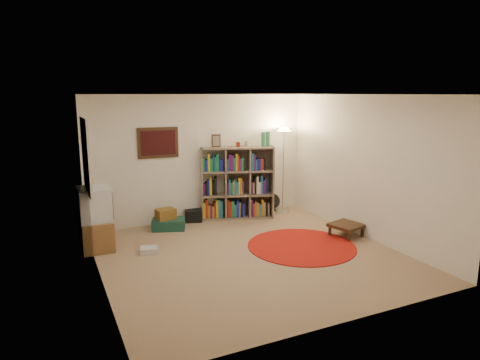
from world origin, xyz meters
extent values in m
cube|color=#957657|center=(0.00, 0.00, -0.01)|extent=(4.50, 4.50, 0.02)
cube|color=white|center=(0.00, 0.00, 2.51)|extent=(4.50, 4.50, 0.02)
cube|color=white|center=(0.00, 2.26, 1.25)|extent=(4.50, 0.02, 2.50)
cube|color=white|center=(0.00, -2.26, 1.25)|extent=(4.50, 0.02, 2.50)
cube|color=white|center=(-2.26, 0.00, 1.25)|extent=(0.02, 4.50, 2.50)
cube|color=white|center=(2.26, 0.00, 1.25)|extent=(0.02, 4.50, 2.50)
cube|color=#311E11|center=(-0.85, 2.23, 1.60)|extent=(0.78, 0.04, 0.58)
cube|color=#450D0F|center=(-0.85, 2.21, 1.60)|extent=(0.66, 0.01, 0.46)
cube|color=white|center=(-2.23, 1.30, 1.55)|extent=(0.03, 1.00, 1.20)
cube|color=beige|center=(1.85, 2.24, 1.20)|extent=(0.08, 0.01, 0.12)
cube|color=#786450|center=(0.70, 2.02, 0.02)|extent=(1.52, 0.86, 0.03)
cube|color=#786450|center=(0.70, 2.02, 1.45)|extent=(1.52, 0.86, 0.03)
cube|color=#786450|center=(0.02, 2.24, 0.73)|extent=(0.16, 0.41, 1.47)
cube|color=#786450|center=(1.38, 1.79, 0.73)|extent=(0.16, 0.41, 1.47)
cube|color=#786450|center=(0.76, 2.21, 0.73)|extent=(1.40, 0.48, 1.47)
cube|color=#786450|center=(0.46, 2.10, 0.73)|extent=(0.15, 0.39, 1.40)
cube|color=#786450|center=(0.93, 1.94, 0.73)|extent=(0.15, 0.39, 1.40)
cube|color=#786450|center=(0.70, 2.02, 0.49)|extent=(1.46, 0.82, 0.03)
cube|color=#786450|center=(0.70, 2.02, 0.98)|extent=(1.46, 0.82, 0.03)
cube|color=gold|center=(0.04, 2.19, 0.20)|extent=(0.09, 0.17, 0.32)
cube|color=#A82B18|center=(0.08, 2.18, 0.22)|extent=(0.09, 0.17, 0.37)
cube|color=#C17618|center=(0.13, 2.16, 0.16)|extent=(0.09, 0.17, 0.25)
cube|color=#511860|center=(0.17, 2.15, 0.16)|extent=(0.09, 0.17, 0.25)
cube|color=#C17618|center=(0.21, 2.14, 0.15)|extent=(0.08, 0.17, 0.23)
cube|color=#A82B18|center=(0.24, 2.12, 0.19)|extent=(0.08, 0.17, 0.31)
cube|color=gold|center=(0.28, 2.11, 0.22)|extent=(0.09, 0.17, 0.36)
cube|color=#246B84|center=(0.33, 2.10, 0.22)|extent=(0.09, 0.17, 0.37)
cube|color=#246B84|center=(0.37, 2.08, 0.21)|extent=(0.09, 0.17, 0.34)
cube|color=#511860|center=(0.04, 2.19, 0.63)|extent=(0.10, 0.17, 0.24)
cube|color=black|center=(0.09, 2.18, 0.64)|extent=(0.09, 0.17, 0.26)
cube|color=navy|center=(0.13, 2.16, 0.66)|extent=(0.09, 0.17, 0.30)
cube|color=gold|center=(0.17, 2.15, 0.68)|extent=(0.09, 0.17, 0.35)
cube|color=black|center=(0.21, 2.13, 0.64)|extent=(0.10, 0.17, 0.27)
cube|color=black|center=(0.26, 2.12, 0.69)|extent=(0.10, 0.17, 0.36)
cube|color=#18783D|center=(0.04, 2.19, 1.13)|extent=(0.10, 0.17, 0.29)
cube|color=navy|center=(0.09, 2.17, 1.10)|extent=(0.10, 0.18, 0.24)
cube|color=gold|center=(0.14, 2.16, 1.16)|extent=(0.09, 0.17, 0.36)
cube|color=#18783D|center=(0.19, 2.14, 1.12)|extent=(0.10, 0.17, 0.28)
cube|color=navy|center=(0.23, 2.13, 1.15)|extent=(0.08, 0.17, 0.33)
cube|color=#18783D|center=(0.26, 2.12, 1.13)|extent=(0.08, 0.17, 0.30)
cube|color=#18783D|center=(0.30, 2.11, 1.16)|extent=(0.10, 0.17, 0.35)
cube|color=navy|center=(0.34, 2.09, 1.13)|extent=(0.08, 0.17, 0.29)
cube|color=navy|center=(0.38, 2.08, 1.10)|extent=(0.10, 0.17, 0.25)
cube|color=#A82B18|center=(0.50, 2.04, 0.22)|extent=(0.09, 0.17, 0.36)
cube|color=#A82B18|center=(0.55, 2.02, 0.20)|extent=(0.09, 0.17, 0.33)
cube|color=#18783D|center=(0.59, 2.01, 0.20)|extent=(0.10, 0.17, 0.33)
cube|color=#246B84|center=(0.64, 1.99, 0.16)|extent=(0.09, 0.17, 0.25)
cube|color=navy|center=(0.68, 1.98, 0.21)|extent=(0.10, 0.17, 0.34)
cube|color=olive|center=(0.72, 1.97, 0.19)|extent=(0.08, 0.17, 0.30)
cube|color=black|center=(0.76, 1.96, 0.20)|extent=(0.09, 0.17, 0.34)
cube|color=navy|center=(0.80, 1.94, 0.18)|extent=(0.10, 0.17, 0.28)
cube|color=#511860|center=(0.50, 2.04, 0.63)|extent=(0.08, 0.17, 0.25)
cube|color=#246B84|center=(0.53, 2.03, 0.66)|extent=(0.08, 0.17, 0.31)
cube|color=#18783D|center=(0.57, 2.02, 0.63)|extent=(0.09, 0.17, 0.24)
cube|color=olive|center=(0.60, 2.01, 0.65)|extent=(0.08, 0.17, 0.28)
cube|color=#246B84|center=(0.63, 2.00, 0.66)|extent=(0.08, 0.17, 0.31)
cube|color=#246B84|center=(0.68, 1.98, 0.63)|extent=(0.10, 0.18, 0.25)
cube|color=gold|center=(0.72, 1.97, 0.67)|extent=(0.08, 0.17, 0.33)
cube|color=#C17618|center=(0.75, 1.96, 0.67)|extent=(0.08, 0.17, 0.32)
cube|color=#511860|center=(0.79, 1.95, 0.64)|extent=(0.08, 0.17, 0.27)
cube|color=#246B84|center=(0.49, 2.04, 1.11)|extent=(0.08, 0.17, 0.25)
cube|color=#511860|center=(0.53, 2.03, 1.16)|extent=(0.09, 0.17, 0.35)
cube|color=#511860|center=(0.58, 2.01, 1.15)|extent=(0.10, 0.17, 0.33)
cube|color=#18783D|center=(0.63, 2.00, 1.12)|extent=(0.09, 0.17, 0.27)
cube|color=gold|center=(0.66, 1.99, 1.16)|extent=(0.08, 0.17, 0.35)
cube|color=#A82B18|center=(0.70, 1.98, 1.14)|extent=(0.08, 0.17, 0.32)
cube|color=#511860|center=(0.73, 1.96, 1.11)|extent=(0.09, 0.17, 0.25)
cube|color=#18783D|center=(0.78, 1.95, 1.12)|extent=(0.10, 0.17, 0.27)
cube|color=#511860|center=(0.96, 1.89, 0.22)|extent=(0.09, 0.17, 0.36)
cube|color=#A82B18|center=(1.00, 1.87, 0.17)|extent=(0.09, 0.17, 0.28)
cube|color=olive|center=(1.04, 1.86, 0.19)|extent=(0.08, 0.17, 0.32)
cube|color=#C17618|center=(1.08, 1.85, 0.18)|extent=(0.10, 0.17, 0.28)
cube|color=#246B84|center=(1.12, 1.83, 0.16)|extent=(0.10, 0.17, 0.25)
cube|color=#C17618|center=(1.17, 1.82, 0.21)|extent=(0.09, 0.17, 0.35)
cube|color=olive|center=(1.21, 1.81, 0.18)|extent=(0.09, 0.17, 0.29)
cube|color=black|center=(1.25, 1.79, 0.15)|extent=(0.09, 0.17, 0.23)
cube|color=olive|center=(1.29, 1.78, 0.17)|extent=(0.08, 0.17, 0.27)
cube|color=#511860|center=(0.96, 1.89, 0.63)|extent=(0.08, 0.17, 0.24)
cube|color=olive|center=(0.99, 1.88, 0.63)|extent=(0.08, 0.17, 0.24)
cube|color=black|center=(1.03, 1.87, 0.68)|extent=(0.09, 0.17, 0.34)
cube|color=silver|center=(1.07, 1.85, 0.69)|extent=(0.09, 0.17, 0.36)
cube|color=silver|center=(1.11, 1.84, 0.63)|extent=(0.09, 0.17, 0.24)
cube|color=#246B84|center=(1.15, 1.83, 0.70)|extent=(0.08, 0.17, 0.38)
cube|color=#511860|center=(1.19, 1.81, 0.64)|extent=(0.09, 0.17, 0.27)
cube|color=navy|center=(1.22, 1.80, 0.67)|extent=(0.08, 0.17, 0.31)
cube|color=#246B84|center=(0.97, 1.88, 1.16)|extent=(0.10, 0.18, 0.36)
cube|color=#511860|center=(1.01, 1.87, 1.15)|extent=(0.08, 0.17, 0.33)
cube|color=#246B84|center=(1.04, 1.86, 1.10)|extent=(0.08, 0.17, 0.23)
cube|color=navy|center=(1.07, 1.85, 1.11)|extent=(0.08, 0.17, 0.25)
cube|color=navy|center=(1.11, 1.84, 1.10)|extent=(0.08, 0.17, 0.24)
cube|color=#A82B18|center=(1.15, 1.83, 1.11)|extent=(0.10, 0.18, 0.25)
cube|color=black|center=(1.20, 1.81, 1.10)|extent=(0.09, 0.17, 0.25)
cube|color=#311E11|center=(0.31, 2.17, 1.59)|extent=(0.18, 0.08, 0.25)
cube|color=gray|center=(0.30, 2.16, 1.59)|extent=(0.13, 0.05, 0.20)
cylinder|color=#9C260E|center=(0.72, 2.01, 1.51)|extent=(0.11, 0.11, 0.09)
cylinder|color=white|center=(0.88, 1.96, 1.52)|extent=(0.09, 0.09, 0.12)
cylinder|color=#39945C|center=(1.18, 1.82, 1.61)|extent=(0.11, 0.11, 0.29)
cylinder|color=#39945C|center=(1.30, 1.85, 1.61)|extent=(0.11, 0.11, 0.29)
cylinder|color=white|center=(1.73, 1.94, 0.01)|extent=(0.36, 0.36, 0.03)
cylinder|color=white|center=(1.73, 1.94, 0.88)|extent=(0.03, 0.03, 1.69)
cone|color=white|center=(1.73, 1.94, 1.75)|extent=(0.43, 0.43, 0.14)
cylinder|color=#FFD88C|center=(1.73, 1.94, 1.76)|extent=(0.35, 0.35, 0.02)
cylinder|color=black|center=(1.61, 2.18, 0.01)|extent=(0.23, 0.23, 0.03)
cylinder|color=black|center=(1.61, 2.18, 0.10)|extent=(0.05, 0.05, 0.14)
cylinder|color=black|center=(1.60, 2.17, 0.22)|extent=(0.33, 0.19, 0.33)
cube|color=brown|center=(-2.15, 1.37, 0.24)|extent=(0.50, 0.71, 0.49)
cube|color=silver|center=(-2.15, 1.37, 0.76)|extent=(0.50, 0.59, 0.54)
cube|color=black|center=(-1.91, 1.37, 0.76)|extent=(0.02, 0.51, 0.45)
cube|color=black|center=(-1.90, 1.37, 0.76)|extent=(0.02, 0.45, 0.39)
cube|color=silver|center=(-1.42, 0.80, 0.04)|extent=(0.32, 0.29, 0.09)
cube|color=#163E30|center=(-0.80, 1.85, 0.10)|extent=(0.70, 0.57, 0.20)
cube|color=brown|center=(-0.85, 1.88, 0.29)|extent=(0.38, 0.30, 0.20)
cube|color=black|center=(-0.21, 2.14, 0.12)|extent=(0.41, 0.37, 0.24)
cylinder|color=white|center=(0.12, 2.20, 0.13)|extent=(0.13, 0.13, 0.26)
cylinder|color=#96110A|center=(0.96, 0.01, 0.01)|extent=(1.81, 1.81, 0.02)
cube|color=#311E11|center=(1.97, 0.11, 0.20)|extent=(0.62, 0.62, 0.06)
cube|color=#311E11|center=(1.83, -0.14, 0.09)|extent=(0.05, 0.05, 0.18)
cube|color=#311E11|center=(2.22, -0.03, 0.09)|extent=(0.05, 0.05, 0.18)
cube|color=#311E11|center=(1.72, 0.25, 0.09)|extent=(0.05, 0.05, 0.18)
cube|color=#311E11|center=(2.11, 0.36, 0.09)|extent=(0.05, 0.05, 0.18)
camera|label=1|loc=(-2.84, -5.72, 2.51)|focal=32.00mm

